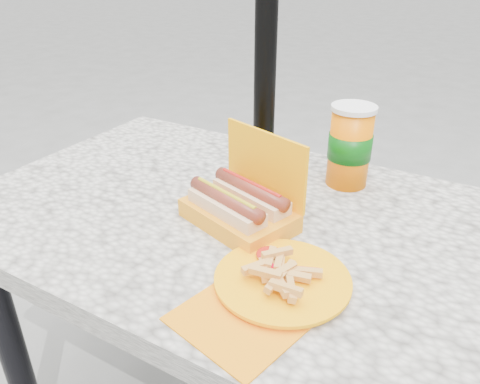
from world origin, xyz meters
The scene contains 5 objects.
picnic_table centered at (0.00, 0.00, 0.64)m, with size 1.20×0.80×0.75m.
umbrella_pole centered at (0.00, 0.16, 1.10)m, with size 0.05×0.05×2.20m, color black.
hotdog_box centered at (0.05, -0.04, 0.79)m, with size 0.26×0.22×0.19m.
fries_plate centered at (0.22, -0.19, 0.76)m, with size 0.25×0.34×0.05m.
soda_cup centered at (0.18, 0.26, 0.85)m, with size 0.11×0.11×0.20m.
Camera 1 is at (0.48, -0.78, 1.27)m, focal length 35.00 mm.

